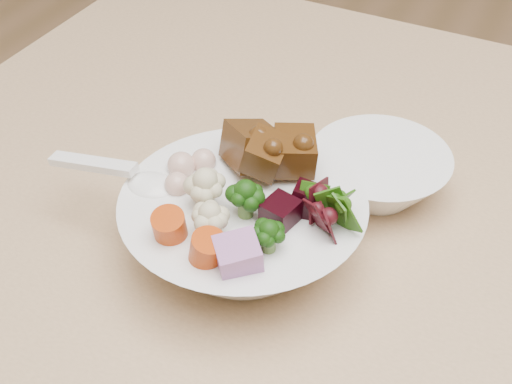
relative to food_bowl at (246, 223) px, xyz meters
The scene contains 3 objects.
food_bowl is the anchor object (origin of this frame).
soup_spoon 0.11m from the food_bowl, behind, with size 0.13×0.04×0.03m.
side_bowl 0.16m from the food_bowl, 58.75° to the left, with size 0.14×0.14×0.05m, color white, non-canonical shape.
Camera 1 is at (-0.20, -0.34, 1.28)m, focal length 50.00 mm.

